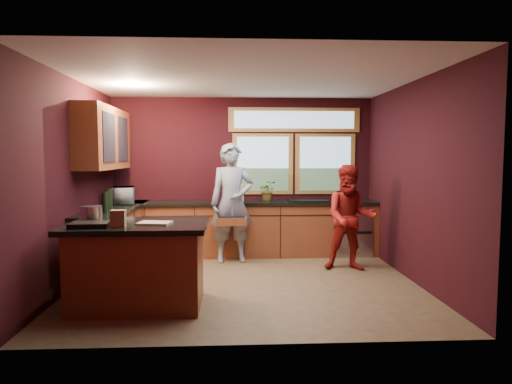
{
  "coord_description": "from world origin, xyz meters",
  "views": [
    {
      "loc": [
        -0.19,
        -5.98,
        1.71
      ],
      "look_at": [
        0.15,
        0.4,
        1.19
      ],
      "focal_mm": 32.0,
      "sensor_mm": 36.0,
      "label": 1
    }
  ],
  "objects": [
    {
      "name": "potted_plant",
      "position": [
        0.42,
        1.75,
        1.1
      ],
      "size": [
        0.3,
        0.26,
        0.34
      ],
      "primitive_type": "imported",
      "color": "#999999",
      "rests_on": "back_counter"
    },
    {
      "name": "cutting_board",
      "position": [
        -1.05,
        -0.91,
        0.95
      ],
      "size": [
        0.39,
        0.31,
        0.02
      ],
      "primitive_type": "cube",
      "rotation": [
        0.0,
        0.0,
        -0.18
      ],
      "color": "tan",
      "rests_on": "island"
    },
    {
      "name": "back_counter",
      "position": [
        0.2,
        1.7,
        0.46
      ],
      "size": [
        4.5,
        0.64,
        0.93
      ],
      "color": "brown",
      "rests_on": "floor"
    },
    {
      "name": "paper_bag",
      "position": [
        -1.4,
        -1.11,
        1.03
      ],
      "size": [
        0.16,
        0.13,
        0.18
      ],
      "primitive_type": "cube",
      "rotation": [
        0.0,
        0.0,
        0.06
      ],
      "color": "brown",
      "rests_on": "island"
    },
    {
      "name": "left_counter",
      "position": [
        -1.95,
        0.85,
        0.47
      ],
      "size": [
        0.64,
        2.3,
        0.93
      ],
      "color": "brown",
      "rests_on": "floor"
    },
    {
      "name": "room_shell",
      "position": [
        -0.6,
        0.32,
        1.8
      ],
      "size": [
        4.52,
        4.02,
        2.71
      ],
      "color": "black",
      "rests_on": "ground"
    },
    {
      "name": "person_grey",
      "position": [
        -0.19,
        1.25,
        0.95
      ],
      "size": [
        0.74,
        0.52,
        1.9
      ],
      "primitive_type": "imported",
      "rotation": [
        0.0,
        0.0,
        0.1
      ],
      "color": "slate",
      "rests_on": "floor"
    },
    {
      "name": "paper_towel",
      "position": [
        -0.05,
        1.7,
        1.07
      ],
      "size": [
        0.12,
        0.12,
        0.28
      ],
      "primitive_type": "cylinder",
      "color": "white",
      "rests_on": "back_counter"
    },
    {
      "name": "island",
      "position": [
        -1.25,
        -0.86,
        0.48
      ],
      "size": [
        1.55,
        1.05,
        0.95
      ],
      "color": "brown",
      "rests_on": "floor"
    },
    {
      "name": "person_red",
      "position": [
        1.56,
        0.62,
        0.78
      ],
      "size": [
        0.84,
        0.7,
        1.57
      ],
      "primitive_type": "imported",
      "rotation": [
        0.0,
        0.0,
        -0.15
      ],
      "color": "maroon",
      "rests_on": "floor"
    },
    {
      "name": "floor",
      "position": [
        0.0,
        0.0,
        0.0
      ],
      "size": [
        4.5,
        4.5,
        0.0
      ],
      "primitive_type": "plane",
      "color": "brown",
      "rests_on": "ground"
    },
    {
      "name": "microwave",
      "position": [
        -1.92,
        1.36,
        1.07
      ],
      "size": [
        0.42,
        0.54,
        0.27
      ],
      "primitive_type": "imported",
      "rotation": [
        0.0,
        0.0,
        1.77
      ],
      "color": "#999999",
      "rests_on": "left_counter"
    },
    {
      "name": "stock_pot",
      "position": [
        -1.8,
        -0.71,
        1.03
      ],
      "size": [
        0.24,
        0.24,
        0.18
      ],
      "primitive_type": "cylinder",
      "color": "#BABABF",
      "rests_on": "island"
    },
    {
      "name": "black_tray",
      "position": [
        -1.7,
        -1.11,
        0.97
      ],
      "size": [
        0.42,
        0.31,
        0.05
      ],
      "primitive_type": "cube",
      "rotation": [
        0.0,
        0.0,
        0.08
      ],
      "color": "black",
      "rests_on": "island"
    }
  ]
}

